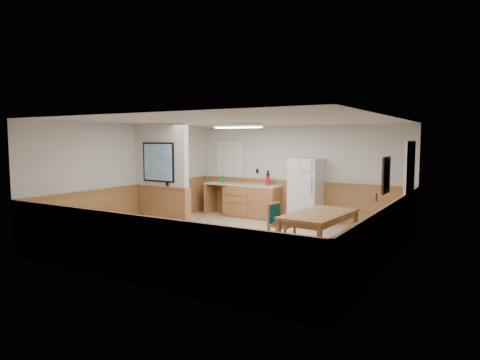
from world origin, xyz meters
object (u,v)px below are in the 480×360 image
Objects in this scene: dining_table at (320,218)px; dining_chair at (278,221)px; refrigerator at (306,191)px; dining_bench at (379,241)px; fire_extinguisher at (268,179)px; soap_bottle at (223,179)px.

dining_chair is (-0.90, 0.08, -0.16)m from dining_table.
refrigerator is at bearing 104.86° from dining_chair.
dining_table is 0.92m from dining_chair.
dining_bench is 4.44m from fire_extinguisher.
dining_chair is 2.12× the size of fire_extinguisher.
dining_table is 3.53m from fire_extinguisher.
refrigerator reaches higher than dining_bench.
fire_extinguisher reaches higher than dining_table.
fire_extinguisher is at bearing 176.04° from refrigerator.
dining_chair is at bearing -80.73° from refrigerator.
refrigerator is at bearing 5.32° from fire_extinguisher.
dining_table is at bearing -33.13° from soap_bottle.
dining_bench is (1.12, -0.05, -0.31)m from dining_table.
dining_chair is (-2.02, 0.12, 0.15)m from dining_bench.
fire_extinguisher is (-1.12, 0.08, 0.25)m from refrigerator.
dining_chair is 3.81m from soap_bottle.
fire_extinguisher is at bearing 137.61° from dining_table.
soap_bottle is at bearing 151.24° from dining_table.
dining_table is 4.56m from soap_bottle.
dining_chair is 2.95m from fire_extinguisher.
fire_extinguisher is 1.41m from soap_bottle.
dining_table is at bearing -62.34° from refrigerator.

